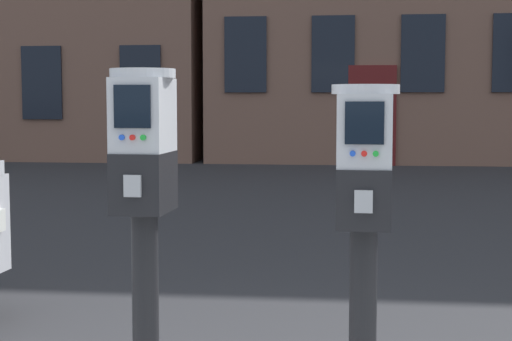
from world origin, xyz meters
The scene contains 2 objects.
parking_meter_near_kerb centered at (-0.46, -0.27, 1.06)m, with size 0.22×0.26×1.33m.
parking_meter_twin_adjacent centered at (0.27, -0.27, 1.02)m, with size 0.22×0.26×1.28m.
Camera 1 is at (0.22, -2.85, 1.37)m, focal length 56.26 mm.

